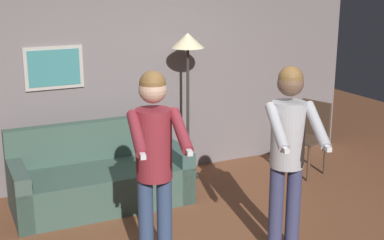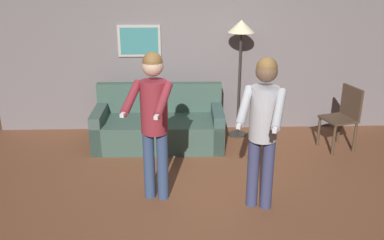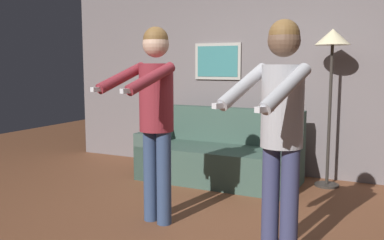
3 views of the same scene
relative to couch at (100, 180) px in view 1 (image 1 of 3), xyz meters
name	(u,v)px [view 1 (image 1 of 3)]	position (x,y,z in m)	size (l,w,h in m)	color
back_wall_assembly	(127,75)	(0.58, 0.67, 1.02)	(6.40, 0.09, 2.60)	slate
couch	(100,180)	(0.00, 0.00, 0.00)	(1.91, 0.88, 0.87)	#3E594C
torchiere_lamp	(188,53)	(1.22, 0.31, 1.29)	(0.40, 0.40, 1.81)	#332D28
person_standing_left	(154,153)	(0.02, -1.57, 0.78)	(0.53, 0.74, 1.73)	#35496F
person_standing_right	(288,143)	(1.19, -1.80, 0.77)	(0.57, 0.72, 1.72)	#3B3F66
dining_chair_distant	(310,133)	(2.69, -0.23, 0.25)	(0.53, 0.53, 0.93)	#4C3828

